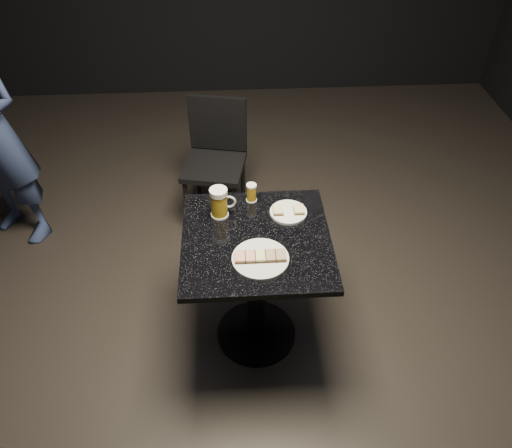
# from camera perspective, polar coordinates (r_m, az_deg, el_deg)

# --- Properties ---
(floor) EXTENTS (6.00, 6.00, 0.00)m
(floor) POSITION_cam_1_polar(r_m,az_deg,el_deg) (2.90, 0.02, -12.46)
(floor) COLOR black
(floor) RESTS_ON ground
(plate_large) EXTENTS (0.26, 0.26, 0.01)m
(plate_large) POSITION_cam_1_polar(r_m,az_deg,el_deg) (2.23, 0.51, -4.00)
(plate_large) COLOR silver
(plate_large) RESTS_ON table
(plate_small) EXTENTS (0.18, 0.18, 0.01)m
(plate_small) POSITION_cam_1_polar(r_m,az_deg,el_deg) (2.47, 3.71, 1.34)
(plate_small) COLOR white
(plate_small) RESTS_ON table
(table) EXTENTS (0.70, 0.70, 0.75)m
(table) POSITION_cam_1_polar(r_m,az_deg,el_deg) (2.51, 0.03, -5.64)
(table) COLOR black
(table) RESTS_ON floor
(beer_mug) EXTENTS (0.13, 0.09, 0.16)m
(beer_mug) POSITION_cam_1_polar(r_m,az_deg,el_deg) (2.41, -4.19, 2.46)
(beer_mug) COLOR white
(beer_mug) RESTS_ON table
(beer_tumbler) EXTENTS (0.06, 0.06, 0.10)m
(beer_tumbler) POSITION_cam_1_polar(r_m,az_deg,el_deg) (2.52, -0.52, 3.61)
(beer_tumbler) COLOR silver
(beer_tumbler) RESTS_ON table
(chair) EXTENTS (0.45, 0.45, 0.86)m
(chair) POSITION_cam_1_polar(r_m,az_deg,el_deg) (3.34, -4.64, 7.88)
(chair) COLOR black
(chair) RESTS_ON floor
(canapes_on_plate_large) EXTENTS (0.23, 0.07, 0.02)m
(canapes_on_plate_large) POSITION_cam_1_polar(r_m,az_deg,el_deg) (2.22, 0.51, -3.71)
(canapes_on_plate_large) COLOR #4C3521
(canapes_on_plate_large) RESTS_ON plate_large
(canapes_on_plate_small) EXTENTS (0.15, 0.07, 0.02)m
(canapes_on_plate_small) POSITION_cam_1_polar(r_m,az_deg,el_deg) (2.46, 3.73, 1.63)
(canapes_on_plate_small) COLOR #4C3521
(canapes_on_plate_small) RESTS_ON plate_small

